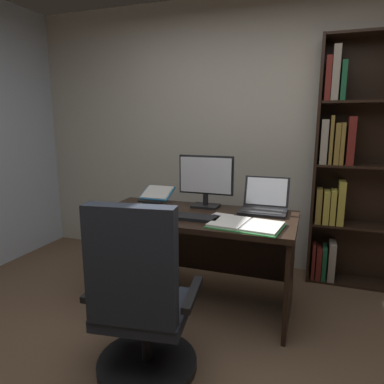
# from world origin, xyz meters

# --- Properties ---
(wall_back) EXTENTS (5.29, 0.12, 2.62)m
(wall_back) POSITION_xyz_m (0.00, 1.97, 1.31)
(wall_back) COLOR beige
(wall_back) RESTS_ON ground
(desk) EXTENTS (1.54, 0.73, 0.75)m
(desk) POSITION_xyz_m (-0.22, 1.00, 0.54)
(desk) COLOR black
(desk) RESTS_ON ground
(bookshelf) EXTENTS (0.97, 0.27, 2.16)m
(bookshelf) POSITION_xyz_m (0.98, 1.77, 1.05)
(bookshelf) COLOR black
(bookshelf) RESTS_ON ground
(office_chair) EXTENTS (0.66, 0.60, 1.05)m
(office_chair) POSITION_xyz_m (-0.24, 0.03, 0.45)
(office_chair) COLOR black
(office_chair) RESTS_ON ground
(monitor) EXTENTS (0.46, 0.16, 0.43)m
(monitor) POSITION_xyz_m (-0.21, 1.17, 0.97)
(monitor) COLOR black
(monitor) RESTS_ON desk
(laptop) EXTENTS (0.36, 0.34, 0.26)m
(laptop) POSITION_xyz_m (0.27, 1.18, 0.81)
(laptop) COLOR black
(laptop) RESTS_ON desk
(keyboard) EXTENTS (0.42, 0.15, 0.02)m
(keyboard) POSITION_xyz_m (-0.21, 0.79, 0.76)
(keyboard) COLOR black
(keyboard) RESTS_ON desk
(computer_mouse) EXTENTS (0.06, 0.10, 0.04)m
(computer_mouse) POSITION_xyz_m (-0.51, 0.79, 0.77)
(computer_mouse) COLOR black
(computer_mouse) RESTS_ON desk
(reading_stand_with_book) EXTENTS (0.27, 0.28, 0.12)m
(reading_stand_with_book) POSITION_xyz_m (-0.69, 1.23, 0.81)
(reading_stand_with_book) COLOR black
(reading_stand_with_book) RESTS_ON desk
(open_binder) EXTENTS (0.52, 0.38, 0.02)m
(open_binder) POSITION_xyz_m (0.21, 0.74, 0.76)
(open_binder) COLOR green
(open_binder) RESTS_ON desk
(notepad) EXTENTS (0.19, 0.23, 0.01)m
(notepad) POSITION_xyz_m (-0.02, 0.88, 0.76)
(notepad) COLOR silver
(notepad) RESTS_ON desk
(pen) EXTENTS (0.14, 0.05, 0.01)m
(pen) POSITION_xyz_m (0.00, 0.88, 0.77)
(pen) COLOR navy
(pen) RESTS_ON notepad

